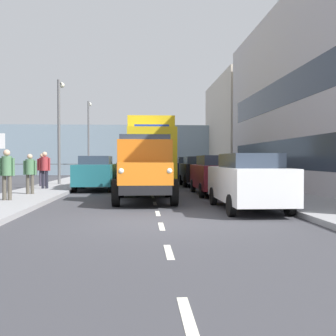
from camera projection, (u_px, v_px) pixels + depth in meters
The scene contains 20 objects.
ground_plane at pixel (152, 193), 19.05m from camera, with size 80.00×80.00×0.00m, color #38383D.
sidewalk_left at pixel (258, 191), 19.37m from camera, with size 2.57×39.26×0.15m, color gray.
sidewalk_right at pixel (42, 192), 18.74m from camera, with size 2.57×39.26×0.15m, color gray.
road_centreline_markings at pixel (152, 194), 18.51m from camera, with size 0.12×35.37×0.01m.
building_far_block at pixel (264, 128), 37.91m from camera, with size 8.83×12.51×8.81m.
sea_horizon at pixel (147, 150), 41.59m from camera, with size 80.00×0.80×5.00m, color gray.
seawall_railing at pixel (147, 166), 38.03m from camera, with size 28.08×0.08×1.20m.
truck_vintage_orange at pixel (145, 170), 14.93m from camera, with size 2.17×5.64×2.43m.
lorry_cargo_yellow at pixel (151, 150), 23.55m from camera, with size 2.58×8.20×3.87m.
car_white_kerbside_near at pixel (248, 181), 12.58m from camera, with size 1.80×4.57×1.72m.
car_maroon_kerbside_1 at pixel (216, 174), 18.05m from camera, with size 1.82×4.59×1.72m.
car_black_kerbside_2 at pixel (197, 171), 24.17m from camera, with size 1.83×4.13×1.72m.
car_navy_kerbside_3 at pixel (187, 168), 29.93m from camera, with size 1.77×4.02×1.72m.
car_teal_oppositeside_0 at pixel (96, 172), 20.75m from camera, with size 1.87×4.44×1.72m.
pedestrian_couple_a at pixel (7, 170), 14.12m from camera, with size 0.53×0.34×1.74m.
pedestrian_strolling at pixel (30, 170), 16.68m from camera, with size 0.53×0.34×1.62m.
pedestrian_couple_b at pixel (45, 167), 19.82m from camera, with size 0.53×0.34×1.77m.
pedestrian_with_bag at pixel (42, 167), 21.62m from camera, with size 0.53×0.34×1.71m.
lamp_post_promenade at pixel (59, 121), 23.53m from camera, with size 0.32×1.14×5.93m.
lamp_post_far at pixel (89, 131), 36.19m from camera, with size 0.32×1.14×6.51m.
Camera 1 is at (0.44, 10.09, 1.54)m, focal length 44.09 mm.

